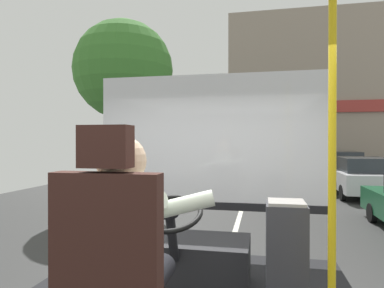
# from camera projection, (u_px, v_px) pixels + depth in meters

# --- Properties ---
(ground) EXTENTS (18.00, 44.00, 0.06)m
(ground) POSITION_uv_depth(u_px,v_px,m) (244.00, 204.00, 10.74)
(ground) COLOR #323232
(bus_driver) EXTENTS (0.82, 0.58, 0.82)m
(bus_driver) POSITION_uv_depth(u_px,v_px,m) (125.00, 240.00, 1.63)
(bus_driver) COLOR black
(bus_driver) RESTS_ON driver_seat
(steering_console) EXTENTS (1.10, 0.94, 0.80)m
(steering_console) POSITION_uv_depth(u_px,v_px,m) (183.00, 260.00, 2.81)
(steering_console) COLOR black
(steering_console) RESTS_ON bus_floor
(handrail_pole) EXTENTS (0.04, 0.04, 2.11)m
(handrail_pole) POSITION_uv_depth(u_px,v_px,m) (332.00, 169.00, 1.89)
(handrail_pole) COLOR gold
(handrail_pole) RESTS_ON bus_floor
(fare_box) EXTENTS (0.27, 0.27, 0.81)m
(fare_box) POSITION_uv_depth(u_px,v_px,m) (286.00, 261.00, 2.27)
(fare_box) COLOR #333338
(fare_box) RESTS_ON bus_floor
(windshield_panel) EXTENTS (2.50, 0.08, 1.48)m
(windshield_panel) POSITION_uv_depth(u_px,v_px,m) (209.00, 157.00, 3.69)
(windshield_panel) COLOR silver
(street_tree) EXTENTS (2.89, 2.89, 5.51)m
(street_tree) POSITION_uv_depth(u_px,v_px,m) (124.00, 71.00, 9.89)
(street_tree) COLOR #4C3828
(street_tree) RESTS_ON ground
(shop_building) EXTENTS (10.54, 4.27, 8.99)m
(shop_building) POSITION_uv_depth(u_px,v_px,m) (323.00, 98.00, 19.43)
(shop_building) COLOR gray
(shop_building) RESTS_ON ground
(parked_car_white) EXTENTS (1.92, 3.83, 1.40)m
(parked_car_white) POSITION_uv_depth(u_px,v_px,m) (362.00, 176.00, 12.05)
(parked_car_white) COLOR silver
(parked_car_white) RESTS_ON ground
(parked_car_silver) EXTENTS (1.85, 4.03, 1.47)m
(parked_car_silver) POSITION_uv_depth(u_px,v_px,m) (341.00, 166.00, 16.74)
(parked_car_silver) COLOR silver
(parked_car_silver) RESTS_ON ground
(parked_car_black) EXTENTS (1.80, 3.98, 1.47)m
(parked_car_black) POSITION_uv_depth(u_px,v_px,m) (325.00, 161.00, 21.38)
(parked_car_black) COLOR black
(parked_car_black) RESTS_ON ground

